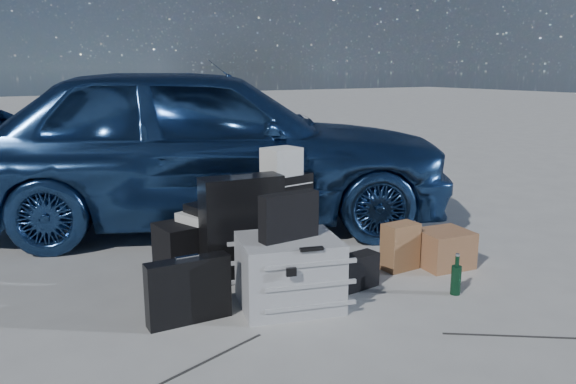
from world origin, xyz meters
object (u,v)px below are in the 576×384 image
object	(u,v)px
car	(205,144)
cardboard_box	(444,249)
duffel_bag	(209,244)
pelican_case	(289,272)
suitcase_right	(281,213)
suitcase_left	(242,228)
green_bottle	(456,275)
briefcase	(189,291)

from	to	relation	value
car	cardboard_box	distance (m)	2.39
duffel_bag	pelican_case	bearing A→B (deg)	-85.17
duffel_bag	suitcase_right	bearing A→B (deg)	0.01
car	duffel_bag	size ratio (longest dim) A/B	5.97
car	suitcase_left	world-z (taller)	car
car	green_bottle	distance (m)	2.66
suitcase_left	duffel_bag	size ratio (longest dim) A/B	0.98
suitcase_left	suitcase_right	world-z (taller)	suitcase_left
duffel_bag	suitcase_left	bearing A→B (deg)	-74.40
car	briefcase	size ratio (longest dim) A/B	9.09
briefcase	suitcase_left	bearing A→B (deg)	40.78
pelican_case	briefcase	size ratio (longest dim) A/B	1.22
car	suitcase_left	bearing A→B (deg)	-168.71
duffel_bag	cardboard_box	distance (m)	1.78
car	green_bottle	bearing A→B (deg)	-138.88
pelican_case	cardboard_box	distance (m)	1.38
pelican_case	suitcase_right	world-z (taller)	suitcase_right
car	pelican_case	bearing A→B (deg)	-163.94
pelican_case	suitcase_left	world-z (taller)	suitcase_left
pelican_case	car	bearing A→B (deg)	97.57
briefcase	car	bearing A→B (deg)	66.57
car	pelican_case	distance (m)	2.15
briefcase	duffel_bag	size ratio (longest dim) A/B	0.66
duffel_bag	green_bottle	world-z (taller)	duffel_bag
duffel_bag	green_bottle	size ratio (longest dim) A/B	2.84
briefcase	green_bottle	xyz separation A→B (m)	(1.68, -0.51, -0.06)
suitcase_left	suitcase_right	xyz separation A→B (m)	(0.53, 0.39, -0.05)
pelican_case	briefcase	xyz separation A→B (m)	(-0.63, 0.10, -0.03)
briefcase	cardboard_box	distance (m)	2.01
briefcase	green_bottle	size ratio (longest dim) A/B	1.87
pelican_case	duffel_bag	xyz separation A→B (m)	(-0.18, 0.89, -0.03)
green_bottle	briefcase	bearing A→B (deg)	163.15
suitcase_left	green_bottle	bearing A→B (deg)	-36.83
briefcase	green_bottle	world-z (taller)	briefcase
suitcase_left	duffel_bag	world-z (taller)	suitcase_left
pelican_case	suitcase_right	xyz separation A→B (m)	(0.49, 0.96, 0.10)
suitcase_left	briefcase	bearing A→B (deg)	-135.84
car	suitcase_right	world-z (taller)	car
cardboard_box	briefcase	bearing A→B (deg)	177.95
pelican_case	suitcase_left	size ratio (longest dim) A/B	0.82
briefcase	cardboard_box	bearing A→B (deg)	-0.41
green_bottle	car	bearing A→B (deg)	107.12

